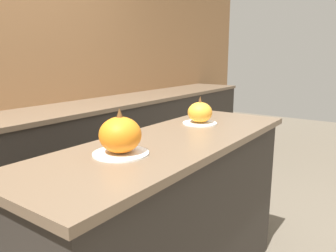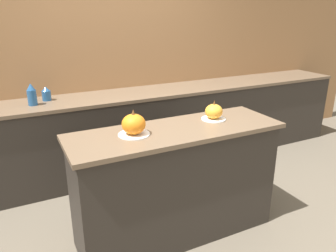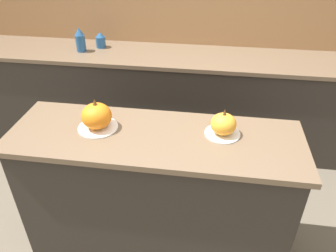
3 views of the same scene
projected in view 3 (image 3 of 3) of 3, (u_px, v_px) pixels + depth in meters
ground_plane at (157, 242)px, 2.37m from camera, size 12.00×12.00×0.00m
wall_back at (185, 9)px, 3.03m from camera, size 8.00×0.06×2.50m
kitchen_island at (156, 195)px, 2.11m from camera, size 1.68×0.56×0.94m
back_counter at (179, 100)px, 3.19m from camera, size 6.00×0.60×0.93m
pumpkin_cake_left at (97, 117)px, 1.87m from camera, size 0.23×0.23×0.19m
pumpkin_cake_right at (223, 125)px, 1.82m from camera, size 0.20×0.20×0.17m
bottle_tall at (80, 40)px, 2.97m from camera, size 0.09×0.09×0.22m
bottle_short at (101, 40)px, 3.07m from camera, size 0.09×0.09×0.14m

